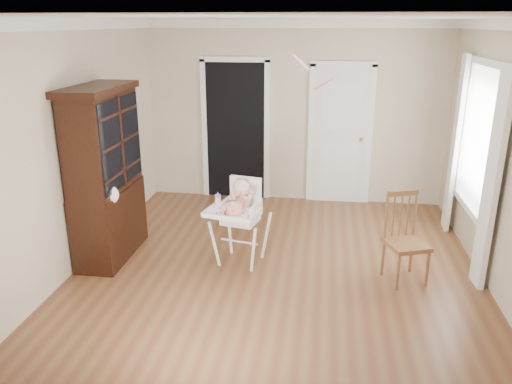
# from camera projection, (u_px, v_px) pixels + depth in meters

# --- Properties ---
(floor) EXTENTS (5.00, 5.00, 0.00)m
(floor) POSITION_uv_depth(u_px,v_px,m) (276.00, 271.00, 5.61)
(floor) COLOR brown
(floor) RESTS_ON ground
(ceiling) EXTENTS (5.00, 5.00, 0.00)m
(ceiling) POSITION_uv_depth(u_px,v_px,m) (280.00, 17.00, 4.74)
(ceiling) COLOR white
(ceiling) RESTS_ON wall_back
(wall_back) EXTENTS (4.50, 0.00, 4.50)m
(wall_back) POSITION_uv_depth(u_px,v_px,m) (294.00, 114.00, 7.52)
(wall_back) COLOR beige
(wall_back) RESTS_ON floor
(wall_left) EXTENTS (0.00, 5.00, 5.00)m
(wall_left) POSITION_uv_depth(u_px,v_px,m) (74.00, 148.00, 5.47)
(wall_left) COLOR beige
(wall_left) RESTS_ON floor
(wall_right) EXTENTS (0.00, 5.00, 5.00)m
(wall_right) POSITION_uv_depth(u_px,v_px,m) (507.00, 163.00, 4.88)
(wall_right) COLOR beige
(wall_right) RESTS_ON floor
(crown_molding) EXTENTS (4.50, 5.00, 0.12)m
(crown_molding) POSITION_uv_depth(u_px,v_px,m) (280.00, 24.00, 4.76)
(crown_molding) COLOR white
(crown_molding) RESTS_ON ceiling
(doorway) EXTENTS (1.06, 0.05, 2.22)m
(doorway) POSITION_uv_depth(u_px,v_px,m) (236.00, 128.00, 7.70)
(doorway) COLOR black
(doorway) RESTS_ON wall_back
(closet_door) EXTENTS (0.96, 0.09, 2.13)m
(closet_door) POSITION_uv_depth(u_px,v_px,m) (340.00, 137.00, 7.51)
(closet_door) COLOR white
(closet_door) RESTS_ON wall_back
(window_right) EXTENTS (0.13, 1.84, 2.30)m
(window_right) POSITION_uv_depth(u_px,v_px,m) (476.00, 150.00, 5.66)
(window_right) COLOR white
(window_right) RESTS_ON wall_right
(high_chair) EXTENTS (0.71, 0.82, 1.01)m
(high_chair) POSITION_uv_depth(u_px,v_px,m) (240.00, 212.00, 5.64)
(high_chair) COLOR white
(high_chair) RESTS_ON floor
(baby) EXTENTS (0.29, 0.25, 0.44)m
(baby) POSITION_uv_depth(u_px,v_px,m) (241.00, 199.00, 5.61)
(baby) COLOR beige
(baby) RESTS_ON high_chair
(cake) EXTENTS (0.23, 0.23, 0.11)m
(cake) POSITION_uv_depth(u_px,v_px,m) (234.00, 209.00, 5.36)
(cake) COLOR silver
(cake) RESTS_ON high_chair
(sippy_cup) EXTENTS (0.07, 0.07, 0.17)m
(sippy_cup) POSITION_uv_depth(u_px,v_px,m) (218.00, 200.00, 5.56)
(sippy_cup) COLOR #ED91C6
(sippy_cup) RESTS_ON high_chair
(china_cabinet) EXTENTS (0.53, 1.19, 2.01)m
(china_cabinet) POSITION_uv_depth(u_px,v_px,m) (106.00, 175.00, 5.69)
(china_cabinet) COLOR black
(china_cabinet) RESTS_ON floor
(dining_chair) EXTENTS (0.51, 0.51, 0.97)m
(dining_chair) POSITION_uv_depth(u_px,v_px,m) (405.00, 241.00, 5.30)
(dining_chair) COLOR brown
(dining_chair) RESTS_ON floor
(streamer) EXTENTS (0.23, 0.45, 0.15)m
(streamer) POSITION_uv_depth(u_px,v_px,m) (300.00, 62.00, 5.34)
(streamer) COLOR pink
(streamer) RESTS_ON ceiling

